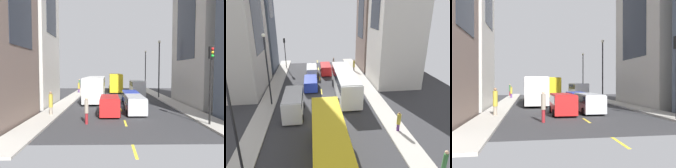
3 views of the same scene
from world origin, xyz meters
TOP-DOWN VIEW (x-y plane):
  - ground_plane at (0.00, 0.00)m, footprint 39.98×39.98m
  - sidewalk_west at (-6.94, 0.00)m, footprint 2.09×44.00m
  - sidewalk_east at (6.94, 0.00)m, footprint 2.09×44.00m
  - lane_stripe_0 at (0.00, -21.00)m, footprint 0.16×2.00m
  - lane_stripe_1 at (0.00, -15.00)m, footprint 0.16×2.00m
  - lane_stripe_2 at (0.00, -9.00)m, footprint 0.16×2.00m
  - lane_stripe_3 at (0.00, -3.00)m, footprint 0.16×2.00m
  - lane_stripe_4 at (0.00, 3.00)m, footprint 0.16×2.00m
  - lane_stripe_5 at (0.00, 9.00)m, footprint 0.16×2.00m
  - building_east_1 at (11.84, -5.33)m, footprint 7.37×10.90m
  - city_bus_white at (-3.22, -1.65)m, footprint 2.80×11.16m
  - streetcar_yellow at (0.11, 13.86)m, footprint 2.70×13.92m
  - delivery_van_white at (3.44, 3.42)m, footprint 2.25×5.38m
  - car_silver_0 at (1.27, -10.86)m, footprint 1.94×4.76m
  - car_red_1 at (-1.23, -11.64)m, footprint 1.96×4.37m
  - car_blue_2 at (1.49, -4.47)m, footprint 2.08×4.39m
  - pedestrian_waiting_curb at (-6.95, 8.29)m, footprint 0.38×0.38m
  - pedestrian_walking_far at (-7.68, 14.53)m, footprint 0.31×0.31m
  - pedestrian_crossing_near at (-6.63, -12.37)m, footprint 0.37×0.37m
  - pedestrian_crossing_mid at (-3.07, -15.25)m, footprint 0.31×0.31m
  - traffic_light_near_corner at (6.30, -16.04)m, footprint 0.32×0.44m
  - streetlamp_near at (6.40, 12.56)m, footprint 0.44×0.44m
  - streetlamp_far at (6.40, 0.63)m, footprint 0.44×0.44m

SIDE VIEW (x-z plane):
  - ground_plane at x=0.00m, z-range 0.00..0.00m
  - lane_stripe_0 at x=0.00m, z-range 0.00..0.01m
  - lane_stripe_1 at x=0.00m, z-range 0.00..0.01m
  - lane_stripe_2 at x=0.00m, z-range 0.00..0.01m
  - lane_stripe_3 at x=0.00m, z-range 0.00..0.01m
  - lane_stripe_4 at x=0.00m, z-range 0.00..0.01m
  - lane_stripe_5 at x=0.00m, z-range 0.00..0.01m
  - sidewalk_west at x=-6.94m, z-range 0.00..0.15m
  - sidewalk_east at x=6.94m, z-range 0.00..0.15m
  - car_blue_2 at x=1.49m, z-range 0.14..1.72m
  - car_silver_0 at x=1.27m, z-range 0.15..1.86m
  - car_red_1 at x=-1.23m, z-range 0.16..1.90m
  - pedestrian_crossing_mid at x=-3.07m, z-range 0.08..2.22m
  - pedestrian_waiting_curb at x=-6.95m, z-range 0.20..2.18m
  - pedestrian_crossing_near at x=-6.63m, z-range 0.20..2.35m
  - pedestrian_walking_far at x=-7.68m, z-range 0.25..2.56m
  - delivery_van_white at x=3.44m, z-range 0.22..2.80m
  - city_bus_white at x=-3.22m, z-range 0.33..3.68m
  - streetcar_yellow at x=0.11m, z-range 0.33..3.92m
  - traffic_light_near_corner at x=6.30m, z-range 1.29..7.13m
  - streetlamp_near at x=6.40m, z-range 0.98..9.32m
  - streetlamp_far at x=6.40m, z-range 0.99..9.69m
  - building_east_1 at x=11.84m, z-range 0.00..24.83m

